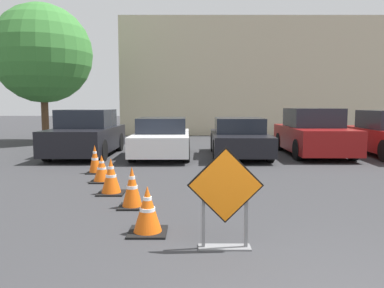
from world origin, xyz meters
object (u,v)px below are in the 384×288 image
at_px(parked_car_nearest, 86,134).
at_px(traffic_cone_nearest, 147,210).
at_px(road_closed_sign, 224,196).
at_px(traffic_cone_fifth, 94,159).
at_px(parked_car_second, 161,138).
at_px(traffic_cone_fourth, 101,169).
at_px(parked_car_fourth, 312,134).
at_px(parked_car_third, 238,138).
at_px(traffic_cone_third, 110,177).
at_px(traffic_cone_second, 131,188).

bearing_deg(parked_car_nearest, traffic_cone_nearest, 111.30).
bearing_deg(road_closed_sign, traffic_cone_fifth, 119.50).
bearing_deg(traffic_cone_nearest, parked_car_second, 93.05).
relative_size(traffic_cone_nearest, traffic_cone_fourth, 1.06).
height_order(traffic_cone_fifth, parked_car_fourth, parked_car_fourth).
bearing_deg(traffic_cone_fifth, parked_car_third, 38.37).
bearing_deg(traffic_cone_nearest, traffic_cone_third, 113.44).
xyz_separation_m(road_closed_sign, traffic_cone_second, (-1.42, 1.88, -0.33)).
xyz_separation_m(road_closed_sign, traffic_cone_fifth, (-2.89, 5.11, -0.31)).
xyz_separation_m(road_closed_sign, traffic_cone_fourth, (-2.45, 4.02, -0.37)).
relative_size(traffic_cone_nearest, parked_car_nearest, 0.15).
xyz_separation_m(traffic_cone_second, traffic_cone_third, (-0.57, 0.99, 0.00)).
bearing_deg(traffic_cone_second, traffic_cone_fifth, 114.46).
bearing_deg(parked_car_third, traffic_cone_fourth, 51.26).
bearing_deg(traffic_cone_fifth, parked_car_nearest, 108.68).
bearing_deg(traffic_cone_fourth, traffic_cone_third, -68.21).
bearing_deg(parked_car_nearest, traffic_cone_third, 110.27).
distance_m(traffic_cone_third, parked_car_third, 6.36).
distance_m(traffic_cone_second, traffic_cone_fifth, 3.55).
xyz_separation_m(road_closed_sign, traffic_cone_nearest, (-1.01, 0.59, -0.35)).
xyz_separation_m(traffic_cone_third, parked_car_third, (3.21, 5.49, 0.27)).
relative_size(traffic_cone_fourth, parked_car_nearest, 0.14).
distance_m(road_closed_sign, traffic_cone_fourth, 4.72).
xyz_separation_m(traffic_cone_fourth, parked_car_second, (1.04, 4.31, 0.33)).
bearing_deg(traffic_cone_third, traffic_cone_second, -59.93).
height_order(traffic_cone_fourth, parked_car_second, parked_car_second).
distance_m(traffic_cone_fourth, parked_car_second, 4.44).
xyz_separation_m(traffic_cone_third, parked_car_nearest, (-2.05, 5.66, 0.39)).
xyz_separation_m(parked_car_nearest, parked_car_third, (5.26, -0.17, -0.11)).
bearing_deg(traffic_cone_nearest, parked_car_fourth, 59.07).
distance_m(traffic_cone_nearest, parked_car_nearest, 8.52).
relative_size(parked_car_nearest, parked_car_third, 1.04).
distance_m(road_closed_sign, traffic_cone_nearest, 1.22).
relative_size(traffic_cone_third, parked_car_third, 0.17).
bearing_deg(traffic_cone_fourth, parked_car_third, 49.84).
bearing_deg(parked_car_fourth, road_closed_sign, 67.14).
height_order(traffic_cone_second, parked_car_fourth, parked_car_fourth).
xyz_separation_m(traffic_cone_fourth, parked_car_fourth, (6.30, 4.66, 0.45)).
xyz_separation_m(traffic_cone_fourth, traffic_cone_fifth, (-0.44, 1.09, 0.06)).
xyz_separation_m(road_closed_sign, parked_car_fourth, (3.84, 8.68, 0.08)).
distance_m(traffic_cone_third, parked_car_second, 5.49).
distance_m(parked_car_nearest, parked_car_fourth, 7.89).
bearing_deg(traffic_cone_second, traffic_cone_third, 120.07).
bearing_deg(traffic_cone_nearest, parked_car_third, 74.07).
bearing_deg(parked_car_third, parked_car_nearest, -0.44).
height_order(traffic_cone_nearest, traffic_cone_second, traffic_cone_second).
xyz_separation_m(parked_car_nearest, parked_car_fourth, (7.89, 0.15, 0.02)).
height_order(road_closed_sign, parked_car_nearest, parked_car_nearest).
bearing_deg(parked_car_fourth, traffic_cone_fifth, 28.93).
height_order(traffic_cone_nearest, parked_car_second, parked_car_second).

